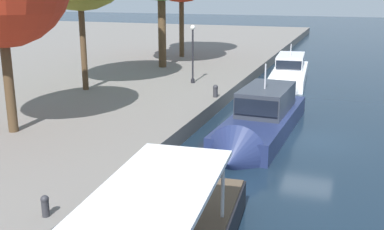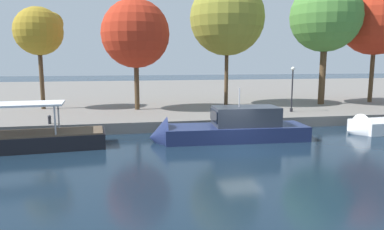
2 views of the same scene
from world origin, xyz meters
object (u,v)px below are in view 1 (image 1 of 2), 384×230
object	(u,v)px
motor_yacht_1	(259,124)
mooring_bollard_1	(215,90)
motor_yacht_2	(289,76)
lamp_post	(193,52)
mooring_bollard_0	(45,205)

from	to	relation	value
motor_yacht_1	mooring_bollard_1	distance (m)	5.59
motor_yacht_2	lamp_post	bearing A→B (deg)	-44.10
mooring_bollard_0	mooring_bollard_1	bearing A→B (deg)	-1.03
motor_yacht_1	lamp_post	distance (m)	10.44
motor_yacht_2	mooring_bollard_1	world-z (taller)	motor_yacht_2
motor_yacht_2	mooring_bollard_0	bearing A→B (deg)	-10.87
mooring_bollard_1	lamp_post	bearing A→B (deg)	36.71
mooring_bollard_1	motor_yacht_2	bearing A→B (deg)	-16.05
mooring_bollard_0	lamp_post	xyz separation A→B (m)	(20.16, 2.46, 1.83)
motor_yacht_1	mooring_bollard_0	bearing A→B (deg)	-14.95
motor_yacht_1	mooring_bollard_1	xyz separation A→B (m)	(4.25, 3.58, 0.59)
mooring_bollard_0	mooring_bollard_1	xyz separation A→B (m)	(16.46, -0.30, 0.06)
mooring_bollard_0	lamp_post	world-z (taller)	lamp_post
motor_yacht_1	mooring_bollard_0	size ratio (longest dim) A/B	16.41
motor_yacht_1	mooring_bollard_0	world-z (taller)	motor_yacht_1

